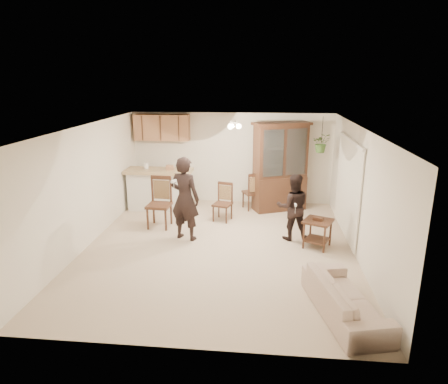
# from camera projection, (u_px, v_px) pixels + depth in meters

# --- Properties ---
(floor) EXTENTS (6.50, 6.50, 0.00)m
(floor) POSITION_uv_depth(u_px,v_px,m) (219.00, 247.00, 8.33)
(floor) COLOR beige
(floor) RESTS_ON ground
(ceiling) EXTENTS (5.50, 6.50, 0.02)m
(ceiling) POSITION_uv_depth(u_px,v_px,m) (218.00, 127.00, 7.64)
(ceiling) COLOR white
(ceiling) RESTS_ON wall_back
(wall_back) EXTENTS (5.50, 0.02, 2.50)m
(wall_back) POSITION_uv_depth(u_px,v_px,m) (232.00, 158.00, 11.09)
(wall_back) COLOR white
(wall_back) RESTS_ON ground
(wall_front) EXTENTS (5.50, 0.02, 2.50)m
(wall_front) POSITION_uv_depth(u_px,v_px,m) (188.00, 262.00, 4.88)
(wall_front) COLOR white
(wall_front) RESTS_ON ground
(wall_left) EXTENTS (0.02, 6.50, 2.50)m
(wall_left) POSITION_uv_depth(u_px,v_px,m) (87.00, 186.00, 8.25)
(wall_left) COLOR white
(wall_left) RESTS_ON ground
(wall_right) EXTENTS (0.02, 6.50, 2.50)m
(wall_right) POSITION_uv_depth(u_px,v_px,m) (359.00, 194.00, 7.72)
(wall_right) COLOR white
(wall_right) RESTS_ON ground
(breakfast_bar) EXTENTS (1.60, 0.55, 1.00)m
(breakfast_bar) POSITION_uv_depth(u_px,v_px,m) (160.00, 191.00, 10.62)
(breakfast_bar) COLOR white
(breakfast_bar) RESTS_ON floor
(bar_top) EXTENTS (1.75, 0.70, 0.08)m
(bar_top) POSITION_uv_depth(u_px,v_px,m) (159.00, 171.00, 10.47)
(bar_top) COLOR tan
(bar_top) RESTS_ON breakfast_bar
(upper_cabinets) EXTENTS (1.50, 0.34, 0.70)m
(upper_cabinets) POSITION_uv_depth(u_px,v_px,m) (162.00, 127.00, 10.87)
(upper_cabinets) COLOR #956141
(upper_cabinets) RESTS_ON wall_back
(vertical_blinds) EXTENTS (0.06, 2.30, 2.10)m
(vertical_blinds) POSITION_uv_depth(u_px,v_px,m) (348.00, 189.00, 8.62)
(vertical_blinds) COLOR white
(vertical_blinds) RESTS_ON wall_right
(ceiling_fixture) EXTENTS (0.36, 0.36, 0.20)m
(ceiling_fixture) POSITION_uv_depth(u_px,v_px,m) (233.00, 125.00, 8.79)
(ceiling_fixture) COLOR beige
(ceiling_fixture) RESTS_ON ceiling
(hanging_plant) EXTENTS (0.43, 0.37, 0.48)m
(hanging_plant) POSITION_uv_depth(u_px,v_px,m) (321.00, 143.00, 9.89)
(hanging_plant) COLOR #356026
(hanging_plant) RESTS_ON ceiling
(plant_cord) EXTENTS (0.01, 0.01, 0.65)m
(plant_cord) POSITION_uv_depth(u_px,v_px,m) (322.00, 130.00, 9.80)
(plant_cord) COLOR black
(plant_cord) RESTS_ON ceiling
(sofa) EXTENTS (1.15, 1.99, 0.73)m
(sofa) POSITION_uv_depth(u_px,v_px,m) (345.00, 292.00, 5.90)
(sofa) COLOR beige
(sofa) RESTS_ON floor
(adult) EXTENTS (0.76, 0.62, 1.80)m
(adult) POSITION_uv_depth(u_px,v_px,m) (185.00, 199.00, 8.55)
(adult) COLOR black
(adult) RESTS_ON floor
(child) EXTENTS (0.69, 0.55, 1.35)m
(child) POSITION_uv_depth(u_px,v_px,m) (293.00, 210.00, 8.60)
(child) COLOR black
(child) RESTS_ON floor
(china_hutch) EXTENTS (1.58, 1.10, 2.32)m
(china_hutch) POSITION_uv_depth(u_px,v_px,m) (280.00, 167.00, 10.44)
(china_hutch) COLOR #341C13
(china_hutch) RESTS_ON floor
(side_table) EXTENTS (0.71, 0.71, 0.66)m
(side_table) POSITION_uv_depth(u_px,v_px,m) (317.00, 233.00, 8.28)
(side_table) COLOR #341C13
(side_table) RESTS_ON floor
(chair_bar) EXTENTS (0.56, 0.56, 1.19)m
(chair_bar) POSITION_uv_depth(u_px,v_px,m) (159.00, 213.00, 9.40)
(chair_bar) COLOR #341C13
(chair_bar) RESTS_ON floor
(chair_hutch_left) EXTENTS (0.52, 0.52, 0.94)m
(chair_hutch_left) POSITION_uv_depth(u_px,v_px,m) (222.00, 210.00, 9.83)
(chair_hutch_left) COLOR #341C13
(chair_hutch_left) RESTS_ON floor
(chair_hutch_right) EXTENTS (0.60, 0.60, 1.02)m
(chair_hutch_right) POSITION_uv_depth(u_px,v_px,m) (252.00, 198.00, 10.71)
(chair_hutch_right) COLOR #341C13
(chair_hutch_right) RESTS_ON floor
(controller_adult) EXTENTS (0.10, 0.17, 0.05)m
(controller_adult) POSITION_uv_depth(u_px,v_px,m) (174.00, 181.00, 8.03)
(controller_adult) COLOR white
(controller_adult) RESTS_ON adult
(controller_child) EXTENTS (0.05, 0.13, 0.04)m
(controller_child) POSITION_uv_depth(u_px,v_px,m) (296.00, 205.00, 8.21)
(controller_child) COLOR white
(controller_child) RESTS_ON child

